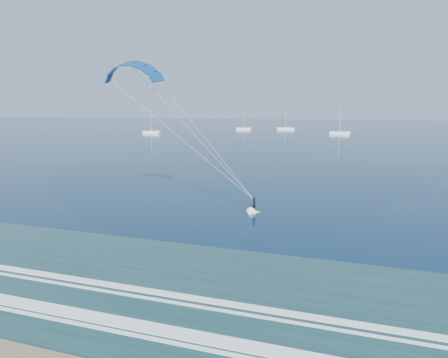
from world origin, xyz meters
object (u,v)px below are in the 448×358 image
sailboat_1 (244,129)px  sailboat_3 (339,133)px  kitesurfer_rig (195,135)px  sailboat_2 (285,128)px  sailboat_0 (151,132)px

sailboat_1 → sailboat_3: 59.22m
kitesurfer_rig → sailboat_3: size_ratio=1.44×
kitesurfer_rig → sailboat_1: size_ratio=1.58×
kitesurfer_rig → sailboat_2: bearing=96.8°
sailboat_3 → sailboat_2: bearing=133.1°
sailboat_2 → sailboat_3: bearing=-46.9°
kitesurfer_rig → sailboat_1: 187.84m
sailboat_0 → sailboat_2: (56.45, 56.80, 0.01)m
kitesurfer_rig → sailboat_2: 193.36m
sailboat_0 → sailboat_3: sailboat_3 is taller
sailboat_2 → sailboat_1: bearing=-156.6°
kitesurfer_rig → sailboat_2: kitesurfer_rig is taller
sailboat_2 → sailboat_3: 46.30m
sailboat_2 → sailboat_3: sailboat_2 is taller
sailboat_2 → sailboat_0: bearing=-134.8°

